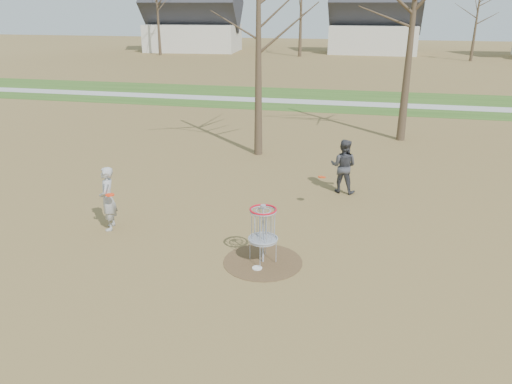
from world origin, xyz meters
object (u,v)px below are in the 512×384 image
player_standing (108,199)px  disc_grounded (257,268)px  player_throwing (343,166)px  disc_golf_basket (263,225)px

player_standing → disc_grounded: size_ratio=7.56×
player_throwing → disc_grounded: player_throwing is taller
disc_golf_basket → disc_grounded: bearing=-99.5°
player_standing → disc_grounded: (4.18, -1.23, -0.81)m
disc_grounded → disc_golf_basket: disc_golf_basket is taller
player_standing → disc_grounded: 4.43m
player_throwing → disc_golf_basket: player_throwing is taller
disc_golf_basket → player_standing: bearing=168.1°
player_throwing → disc_grounded: bearing=84.5°
player_standing → disc_golf_basket: player_standing is taller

